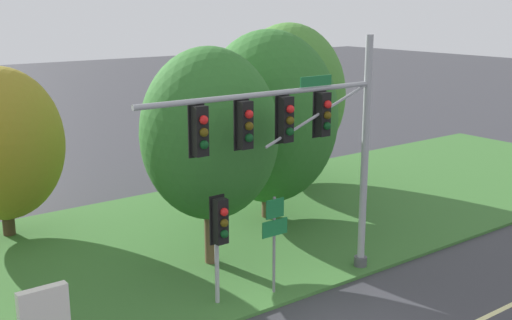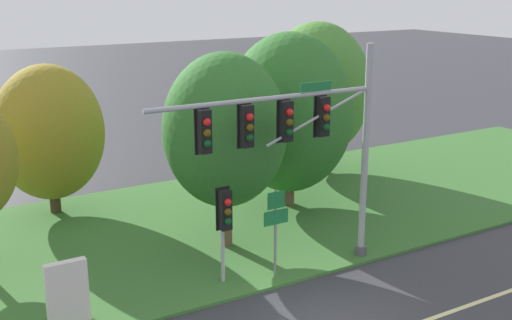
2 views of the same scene
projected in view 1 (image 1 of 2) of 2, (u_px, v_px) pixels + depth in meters
grass_verge at (171, 245)px, 21.78m from camera, size 48.00×11.50×0.10m
traffic_signal_mast at (301, 134)px, 17.37m from camera, size 7.69×0.49×7.07m
pedestrian_signal_near_kerb at (220, 227)px, 16.82m from camera, size 0.46×0.55×3.05m
route_sign_post at (274, 231)px, 17.66m from camera, size 0.87×0.08×2.80m
tree_left_of_mast at (1, 144)px, 21.84m from camera, size 4.24×4.24×5.92m
tree_behind_signpost at (209, 134)px, 19.24m from camera, size 4.19×4.19×6.73m
tree_mid_verge at (269, 117)px, 23.63m from camera, size 5.12×5.12×7.05m
tree_tall_centre at (288, 95)px, 28.60m from camera, size 5.10×5.10×7.13m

